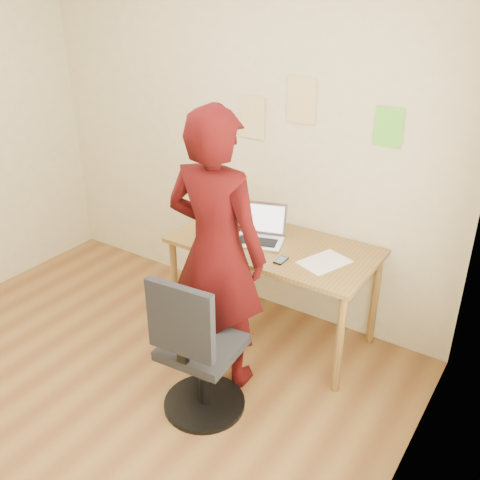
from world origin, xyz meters
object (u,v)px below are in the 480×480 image
Objects in this scene: phone at (281,260)px; office_chair at (197,357)px; desk at (273,255)px; laptop at (260,233)px; person at (216,252)px.

phone is 0.12× the size of office_chair.
phone reaches higher than desk.
laptop is at bearing 145.29° from phone.
office_chair is (0.04, -0.93, -0.24)m from desk.
office_chair is at bearing -98.68° from laptop.
person reaches higher than desk.
desk is 3.48× the size of laptop.
phone is at bearing -52.54° from laptop.
phone is at bearing -48.98° from desk.
phone is (0.16, -0.18, 0.09)m from desk.
phone is 0.47m from person.
person reaches higher than laptop.
office_chair is 0.62m from person.
desk is 0.18m from laptop.
laptop is 3.58× the size of phone.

